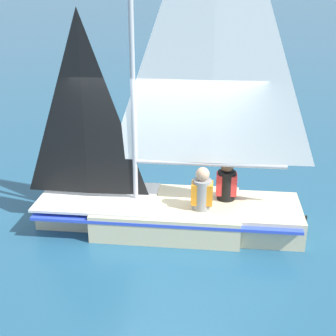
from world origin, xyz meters
The scene contains 4 objects.
ground_plane centered at (0.00, 0.00, 0.00)m, with size 260.00×260.00×0.00m, color #235675.
sailboat_main centered at (0.06, 0.04, 0.85)m, with size 4.31×3.55×5.83m.
sailor_helm centered at (0.58, 0.16, 0.62)m, with size 0.43×0.42×1.16m.
sailor_crew centered at (0.67, 0.71, 0.62)m, with size 0.43×0.42×1.16m.
Camera 1 is at (4.55, -5.34, 3.86)m, focal length 50.00 mm.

